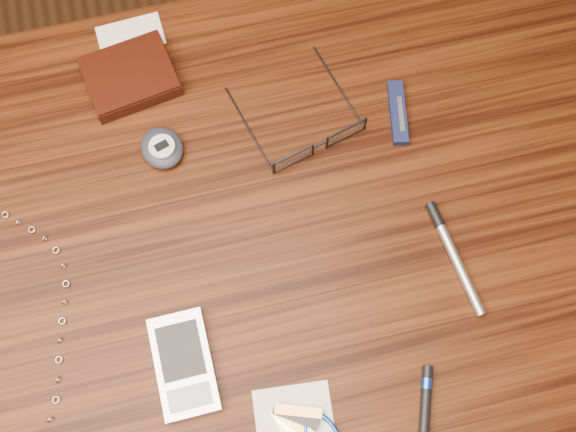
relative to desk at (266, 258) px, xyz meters
name	(u,v)px	position (x,y,z in m)	size (l,w,h in m)	color
ground	(274,339)	(0.00, 0.00, -0.65)	(3.80, 3.80, 0.00)	#472814
desk	(266,258)	(0.00, 0.00, 0.00)	(1.00, 0.70, 0.75)	#371808
wallet_and_card	(130,75)	(-0.12, 0.24, 0.11)	(0.12, 0.15, 0.02)	black
eyeglasses	(317,141)	(0.09, 0.10, 0.12)	(0.16, 0.16, 0.03)	black
pda_phone	(184,364)	(-0.12, -0.13, 0.11)	(0.06, 0.12, 0.02)	silver
pedometer	(162,148)	(-0.10, 0.14, 0.11)	(0.07, 0.07, 0.02)	#21232D
pocket_knife	(398,113)	(0.20, 0.12, 0.11)	(0.03, 0.09, 0.01)	#121C38
silver_pen	(451,249)	(0.21, -0.07, 0.11)	(0.03, 0.15, 0.01)	#AFAFB3
black_blue_pen	(426,403)	(0.13, -0.23, 0.11)	(0.04, 0.09, 0.01)	black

